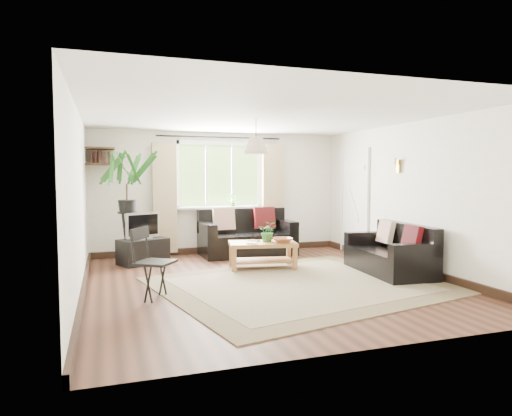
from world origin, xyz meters
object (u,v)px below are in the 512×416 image
object	(u,v)px
coffee_table	(263,255)
palm_stand	(127,207)
sofa_back	(247,233)
sofa_right	(389,250)
folding_chair	(155,264)
tv_stand	(143,251)

from	to	relation	value
coffee_table	palm_stand	distance (m)	2.50
sofa_back	sofa_right	size ratio (longest dim) A/B	1.13
folding_chair	tv_stand	bearing A→B (deg)	33.38
tv_stand	palm_stand	bearing A→B (deg)	139.61
tv_stand	folding_chair	bearing A→B (deg)	-115.49
sofa_back	palm_stand	distance (m)	2.33
coffee_table	palm_stand	size ratio (longest dim) A/B	0.55
sofa_back	sofa_right	distance (m)	2.83
sofa_back	sofa_right	world-z (taller)	sofa_back
folding_chair	sofa_right	bearing A→B (deg)	-50.21
sofa_back	tv_stand	distance (m)	2.03
coffee_table	tv_stand	world-z (taller)	coffee_table
sofa_back	folding_chair	size ratio (longest dim) A/B	2.02
sofa_back	coffee_table	world-z (taller)	sofa_back
sofa_right	folding_chair	distance (m)	3.66
folding_chair	palm_stand	bearing A→B (deg)	39.22
sofa_back	coffee_table	size ratio (longest dim) A/B	1.65
tv_stand	palm_stand	distance (m)	0.81
tv_stand	palm_stand	size ratio (longest dim) A/B	0.41
sofa_back	tv_stand	bearing A→B (deg)	-173.01
sofa_right	tv_stand	bearing A→B (deg)	-115.55
coffee_table	folding_chair	world-z (taller)	folding_chair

